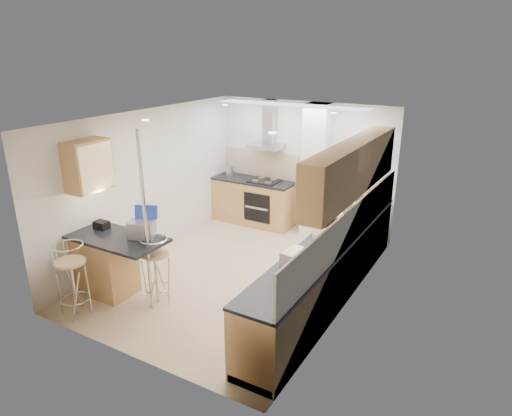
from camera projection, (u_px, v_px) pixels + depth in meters
The scene contains 16 objects.
ground at pixel (239, 274), 7.35m from camera, with size 4.80×4.80×0.00m, color tan.
room_shell at pixel (269, 179), 6.99m from camera, with size 3.64×4.84×2.51m.
right_counter at pixel (328, 269), 6.49m from camera, with size 0.63×4.40×0.92m.
back_counter at pixel (254, 201), 9.36m from camera, with size 1.70×0.63×0.92m.
peninsula at pixel (119, 267), 6.53m from camera, with size 1.47×0.72×0.94m.
microwave at pixel (332, 234), 6.18m from camera, with size 0.48×0.33×0.27m, color silver.
laptop at pixel (142, 229), 6.33m from camera, with size 0.34×0.26×0.24m, color gray.
bag at pixel (101, 225), 6.66m from camera, with size 0.21×0.15×0.11m, color black.
bar_stool_near at pixel (72, 280), 6.07m from camera, with size 0.43×0.43×1.05m, color tan, non-canonical shape.
bar_stool_end at pixel (156, 270), 6.39m from camera, with size 0.40×0.40×0.99m, color tan, non-canonical shape.
jar_a at pixel (341, 219), 6.88m from camera, with size 0.12×0.12×0.16m, color silver.
jar_b at pixel (356, 208), 7.32m from camera, with size 0.11×0.11×0.17m, color silver.
jar_c at pixel (318, 240), 6.10m from camera, with size 0.14×0.14×0.19m, color #B7B092.
jar_d at pixel (308, 259), 5.60m from camera, with size 0.10×0.10×0.14m, color silver.
bread_bin at pixel (296, 258), 5.59m from camera, with size 0.27×0.34×0.18m, color silver.
kettle at pixel (230, 171), 9.39m from camera, with size 0.16×0.16×0.22m, color #ABAEB0.
Camera 1 is at (3.52, -5.56, 3.45)m, focal length 32.00 mm.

